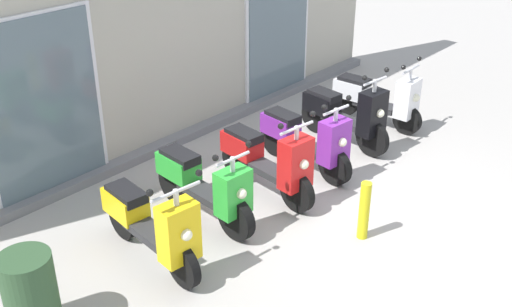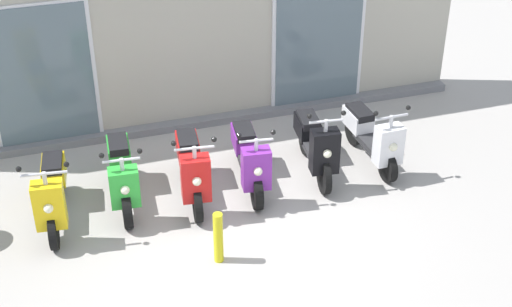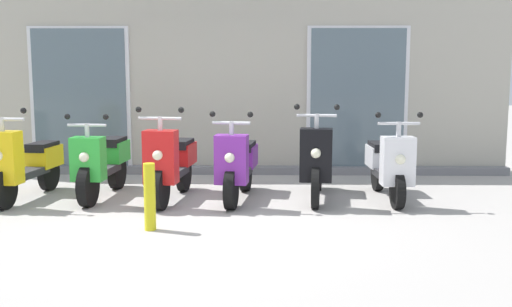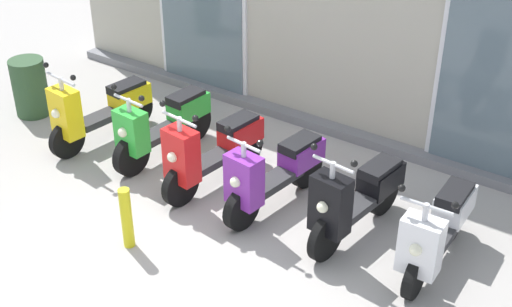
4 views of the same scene
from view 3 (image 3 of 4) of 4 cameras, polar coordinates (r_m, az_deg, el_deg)
The scene contains 9 objects.
ground_plane at distance 6.97m, azimuth -5.32°, elevation -5.87°, with size 40.00×40.00×0.00m, color #A8A39E.
storefront_facade at distance 9.76m, azimuth -3.50°, elevation 9.15°, with size 9.07×0.50×3.85m.
scooter_yellow at distance 8.23m, azimuth -20.67°, elevation -0.84°, with size 0.62×1.62×1.21m.
scooter_green at distance 8.11m, azimuth -14.09°, elevation -0.82°, with size 0.54×1.62×1.12m.
scooter_red at distance 7.74m, azimuth -7.84°, elevation -0.85°, with size 0.58×1.60×1.22m.
scooter_purple at distance 7.72m, azimuth -1.64°, elevation -1.04°, with size 0.55×1.60×1.16m.
scooter_black at distance 7.76m, azimuth 5.72°, elevation -0.76°, with size 0.55×1.60×1.24m.
scooter_white at distance 7.91m, azimuth 12.19°, elevation -0.99°, with size 0.56×1.54×1.15m.
curb_bollard at distance 6.40m, azimuth -9.88°, elevation -4.00°, with size 0.12×0.12×0.70m, color yellow.
Camera 3 is at (0.76, -6.72, 1.68)m, focal length 42.92 mm.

